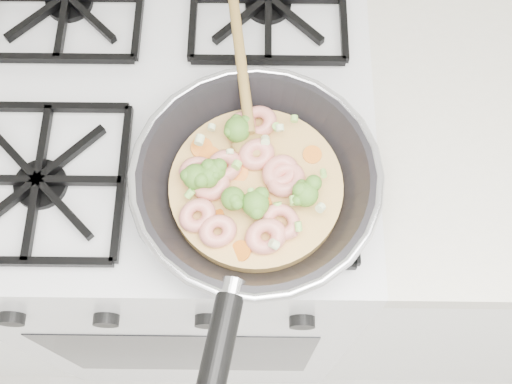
{
  "coord_description": "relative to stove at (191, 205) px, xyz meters",
  "views": [
    {
      "loc": [
        0.14,
        1.22,
        1.67
      ],
      "look_at": [
        0.14,
        1.53,
        0.93
      ],
      "focal_mm": 44.57,
      "sensor_mm": 36.0,
      "label": 1
    }
  ],
  "objects": [
    {
      "name": "skillet",
      "position": [
        0.13,
        -0.17,
        0.5
      ],
      "size": [
        0.31,
        0.63,
        0.09
      ],
      "rotation": [
        0.0,
        0.0,
        0.07
      ],
      "color": "black",
      "rests_on": "stove"
    },
    {
      "name": "stove",
      "position": [
        0.0,
        0.0,
        0.0
      ],
      "size": [
        0.6,
        0.6,
        0.92
      ],
      "color": "silver",
      "rests_on": "ground"
    }
  ]
}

